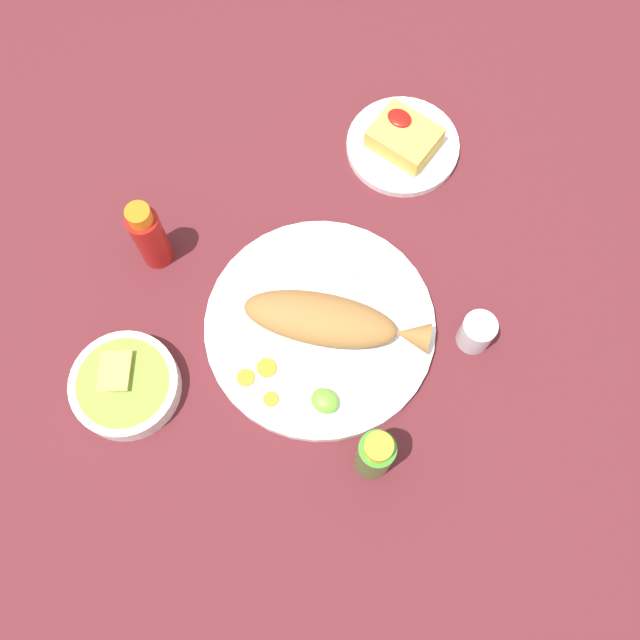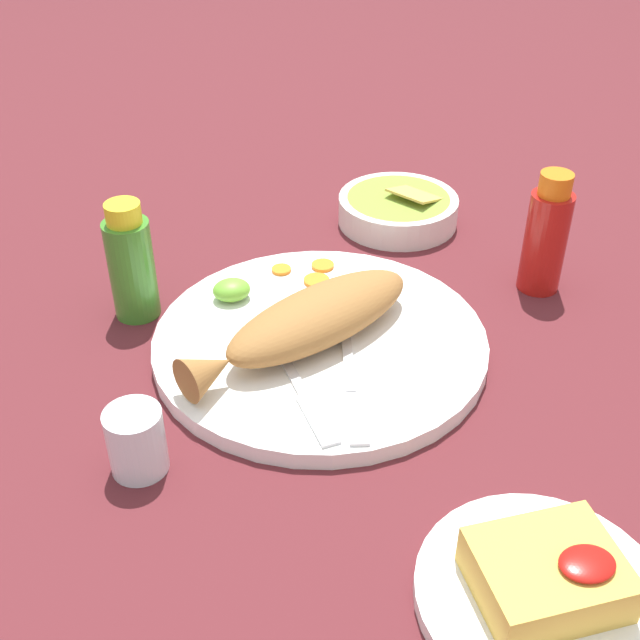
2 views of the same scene
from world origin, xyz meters
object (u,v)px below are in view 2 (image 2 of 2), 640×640
Objects in this scene: fork_near at (351,387)px; side_plate_fries at (541,596)px; fried_fish at (310,321)px; fork_far at (301,390)px; main_plate at (320,343)px; salt_cup at (137,444)px; guacamole_bowl at (398,208)px; hot_sauce_bottle_green at (131,264)px; hot_sauce_bottle_red at (546,236)px.

side_plate_fries is at bearing 29.29° from fork_near.
fried_fish is 1.48× the size of fork_far.
salt_cup is (-0.19, -0.12, 0.02)m from main_plate.
fork_far is 0.39m from guacamole_bowl.
fried_fish is 4.42× the size of salt_cup.
fork_far is 1.00× the size of side_plate_fries.
hot_sauce_bottle_green reaches higher than side_plate_fries.
hot_sauce_bottle_green is (-0.45, 0.07, -0.00)m from hot_sauce_bottle_red.
hot_sauce_bottle_red is at bearing 130.74° from fork_near.
fried_fish is 0.21m from hot_sauce_bottle_green.
fork_far reaches higher than main_plate.
fork_near is (0.02, -0.08, -0.02)m from fried_fish.
fork_near is (0.01, -0.09, 0.01)m from main_plate.
hot_sauce_bottle_red is 2.31× the size of salt_cup.
fork_far is at bearing 15.29° from salt_cup.
salt_cup is (-0.16, -0.04, 0.01)m from fork_far.
fried_fish is at bearing -36.64° from hot_sauce_bottle_green.
hot_sauce_bottle_green reaches higher than fried_fish.
fork_far is (-0.03, -0.07, -0.02)m from fried_fish.
fork_far is at bearing -55.04° from hot_sauce_bottle_green.
fried_fish is at bearing -154.04° from fork_near.
side_plate_fries is (0.12, -0.26, -0.01)m from fork_far.
fork_near is 0.31m from hot_sauce_bottle_red.
main_plate is 0.04m from fried_fish.
hot_sauce_bottle_green is at bearing -125.00° from fork_near.
side_plate_fries is at bearing -117.00° from hot_sauce_bottle_red.
hot_sauce_bottle_green is (-0.14, 0.20, 0.04)m from fork_far.
fork_far reaches higher than side_plate_fries.
hot_sauce_bottle_green is 0.86× the size of guacamole_bowl.
side_plate_fries is (0.27, -0.21, -0.02)m from salt_cup.
hot_sauce_bottle_red is (0.28, 0.05, 0.06)m from main_plate.
hot_sauce_bottle_red reaches higher than salt_cup.
fork_far is 1.37× the size of hot_sauce_bottle_green.
hot_sauce_bottle_red is at bearing 63.00° from side_plate_fries.
guacamole_bowl is at bearing 166.79° from fork_near.
hot_sauce_bottle_green is at bearing 86.08° from salt_cup.
hot_sauce_bottle_red is 0.46m from hot_sauce_bottle_green.
side_plate_fries is at bearing -99.06° from guacamole_bowl.
main_plate is 2.21× the size of guacamole_bowl.
salt_cup is at bearing 141.98° from side_plate_fries.
hot_sauce_bottle_red is at bearing -14.20° from fried_fish.
hot_sauce_bottle_green reaches higher than guacamole_bowl.
fork_far is (-0.05, 0.01, 0.00)m from fork_near.
salt_cup is (-0.20, -0.03, 0.01)m from fork_near.
salt_cup is (-0.02, -0.24, -0.04)m from hot_sauce_bottle_green.
fork_far is at bearing -135.78° from fried_fish.
side_plate_fries is at bearing 18.89° from fork_far.
fork_far is 0.16m from salt_cup.
hot_sauce_bottle_green is 2.18× the size of salt_cup.
salt_cup is 0.35m from side_plate_fries.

